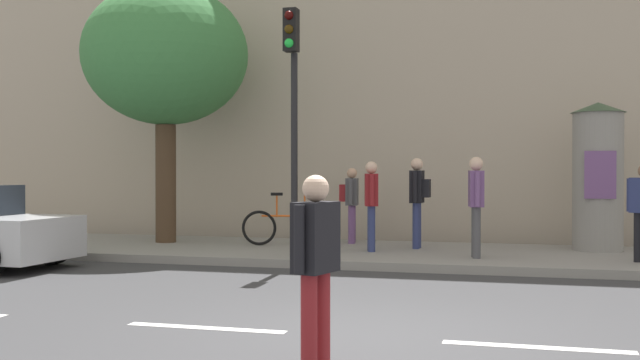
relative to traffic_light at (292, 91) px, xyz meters
The scene contains 13 objects.
ground_plane 6.53m from the traffic_light, 65.70° to the right, with size 80.00×80.00×0.00m, color #38383A.
sidewalk_curb 4.22m from the traffic_light, 36.60° to the left, with size 36.00×4.00×0.15m, color gray.
lane_markings 6.53m from the traffic_light, 65.70° to the right, with size 25.80×0.16×0.01m.
building_backdrop 7.45m from the traffic_light, 70.70° to the left, with size 36.00×5.00×10.32m, color #B7A893.
traffic_light is the anchor object (origin of this frame).
poster_column 6.20m from the traffic_light, 27.96° to the left, with size 1.04×1.04×2.86m.
street_tree 4.27m from the traffic_light, 148.64° to the left, with size 3.55×3.55×5.55m.
pedestrian_tallest 7.32m from the traffic_light, 71.15° to the right, with size 0.35×0.59×1.66m.
pedestrian_with_backpack 3.61m from the traffic_light, 82.92° to the left, with size 0.43×0.66×1.60m.
pedestrian_in_red_top 2.68m from the traffic_light, 53.52° to the left, with size 0.34×0.61×1.72m.
pedestrian_with_bag 3.75m from the traffic_light, 16.35° to the left, with size 0.31×0.65×1.79m.
pedestrian_in_light_jacket 3.49m from the traffic_light, 49.94° to the left, with size 0.38×0.63×1.79m.
bicycle_leaning 3.43m from the traffic_light, 111.45° to the left, with size 1.74×0.43×1.09m.
Camera 1 is at (1.61, -7.55, 1.69)m, focal length 42.73 mm.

